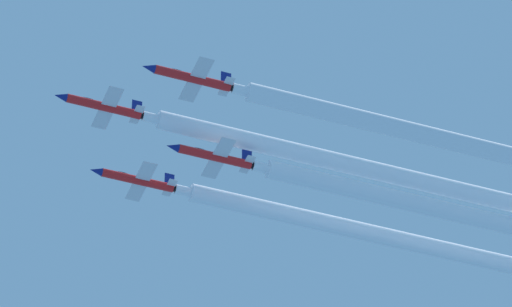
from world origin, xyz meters
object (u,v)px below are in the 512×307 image
object	(u,v)px
jet_slot	(213,156)
jet_right_wingman	(135,180)
jet_lead	(101,106)
jet_left_wingman	(190,78)

from	to	relation	value
jet_slot	jet_right_wingman	bearing A→B (deg)	35.68
jet_slot	jet_lead	bearing A→B (deg)	90.62
jet_left_wingman	jet_right_wingman	xyz separation A→B (m)	(20.05, 0.30, 0.19)
jet_lead	jet_slot	distance (m)	14.41
jet_left_wingman	jet_lead	bearing A→B (deg)	35.58
jet_lead	jet_right_wingman	world-z (taller)	jet_lead
jet_left_wingman	jet_slot	bearing A→B (deg)	-31.04
jet_lead	jet_right_wingman	bearing A→B (deg)	-37.26
jet_lead	jet_left_wingman	world-z (taller)	jet_lead
jet_lead	jet_left_wingman	bearing A→B (deg)	-144.42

